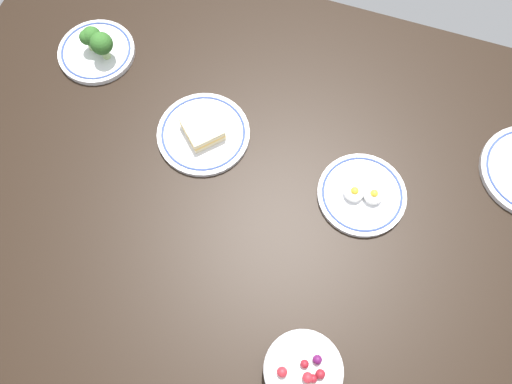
{
  "coord_description": "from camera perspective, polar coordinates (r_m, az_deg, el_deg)",
  "views": [
    {
      "loc": [
        -13.14,
        39.06,
        107.14
      ],
      "look_at": [
        0.0,
        0.0,
        6.0
      ],
      "focal_mm": 37.16,
      "sensor_mm": 36.0,
      "label": 1
    }
  ],
  "objects": [
    {
      "name": "plate_eggs",
      "position": [
        1.12,
        11.34,
        -0.25
      ],
      "size": [
        18.57,
        18.57,
        4.13
      ],
      "color": "silver",
      "rests_on": "dining_table"
    },
    {
      "name": "dining_table",
      "position": [
        1.13,
        -0.0,
        -0.77
      ],
      "size": [
        151.42,
        110.14,
        4.0
      ],
      "primitive_type": "cube",
      "color": "black",
      "rests_on": "ground"
    },
    {
      "name": "bowl_berries",
      "position": [
        1.01,
        5.06,
        -18.62
      ],
      "size": [
        14.35,
        14.35,
        6.32
      ],
      "color": "silver",
      "rests_on": "dining_table"
    },
    {
      "name": "plate_broccoli",
      "position": [
        1.32,
        -16.81,
        14.63
      ],
      "size": [
        17.87,
        17.87,
        8.64
      ],
      "color": "silver",
      "rests_on": "dining_table"
    },
    {
      "name": "plate_sandwich",
      "position": [
        1.17,
        -5.7,
        6.38
      ],
      "size": [
        20.33,
        20.33,
        4.31
      ],
      "color": "silver",
      "rests_on": "dining_table"
    }
  ]
}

